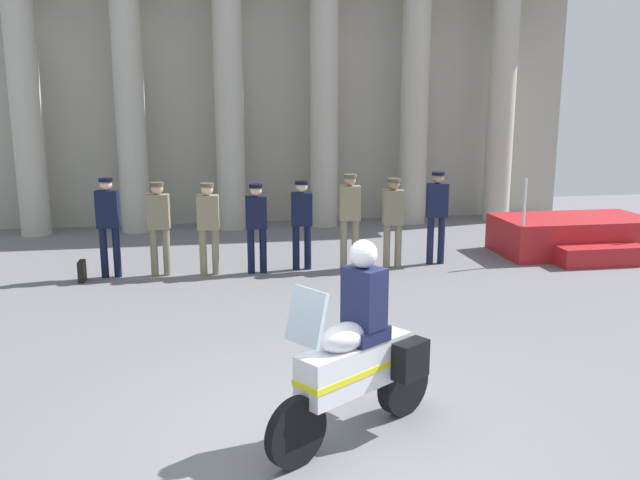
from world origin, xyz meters
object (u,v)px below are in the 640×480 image
at_px(officer_in_row_1, 159,221).
at_px(officer_in_row_4, 302,218).
at_px(officer_in_row_6, 393,216).
at_px(briefcase_on_ground, 82,271).
at_px(officer_in_row_5, 350,213).
at_px(motorcycle_with_rider, 360,357).
at_px(officer_in_row_7, 437,210).
at_px(officer_in_row_2, 208,221).
at_px(officer_in_row_0, 108,219).
at_px(reviewing_stand, 574,237).
at_px(officer_in_row_3, 256,221).

xyz_separation_m(officer_in_row_1, officer_in_row_4, (2.56, 0.01, -0.02)).
bearing_deg(officer_in_row_6, briefcase_on_ground, 5.43).
height_order(officer_in_row_4, officer_in_row_5, officer_in_row_5).
xyz_separation_m(officer_in_row_6, motorcycle_with_rider, (-2.04, -6.15, -0.19)).
relative_size(officer_in_row_5, officer_in_row_7, 1.00).
bearing_deg(officer_in_row_7, officer_in_row_2, 6.22).
height_order(officer_in_row_0, officer_in_row_6, officer_in_row_0).
bearing_deg(officer_in_row_1, reviewing_stand, -172.66).
xyz_separation_m(officer_in_row_1, officer_in_row_3, (1.72, -0.11, -0.04)).
bearing_deg(officer_in_row_3, officer_in_row_6, -175.47).
relative_size(officer_in_row_1, officer_in_row_3, 1.04).
relative_size(officer_in_row_5, motorcycle_with_rider, 0.93).
bearing_deg(officer_in_row_4, officer_in_row_1, 5.25).
distance_m(reviewing_stand, motorcycle_with_rider, 8.93).
distance_m(officer_in_row_7, motorcycle_with_rider, 6.94).
relative_size(officer_in_row_1, officer_in_row_2, 1.01).
distance_m(officer_in_row_0, motorcycle_with_rider, 7.01).
distance_m(officer_in_row_1, officer_in_row_5, 3.44).
distance_m(reviewing_stand, officer_in_row_6, 4.03).
bearing_deg(officer_in_row_4, officer_in_row_7, -174.95).
xyz_separation_m(officer_in_row_0, officer_in_row_6, (5.11, -0.15, -0.06)).
height_order(officer_in_row_6, motorcycle_with_rider, motorcycle_with_rider).
relative_size(officer_in_row_2, officer_in_row_7, 0.94).
distance_m(officer_in_row_6, officer_in_row_7, 0.91).
bearing_deg(reviewing_stand, briefcase_on_ground, -177.02).
bearing_deg(officer_in_row_0, officer_in_row_4, -175.06).
distance_m(officer_in_row_7, briefcase_on_ground, 6.53).
bearing_deg(officer_in_row_3, officer_in_row_0, 2.22).
distance_m(officer_in_row_2, officer_in_row_6, 3.38).
distance_m(officer_in_row_4, officer_in_row_5, 0.89).
height_order(officer_in_row_0, officer_in_row_1, officer_in_row_0).
relative_size(officer_in_row_0, officer_in_row_6, 1.05).
relative_size(reviewing_stand, briefcase_on_ground, 8.53).
relative_size(officer_in_row_4, officer_in_row_7, 0.94).
relative_size(officer_in_row_5, officer_in_row_6, 1.05).
height_order(officer_in_row_5, motorcycle_with_rider, motorcycle_with_rider).
height_order(officer_in_row_5, officer_in_row_7, officer_in_row_5).
bearing_deg(officer_in_row_2, briefcase_on_ground, 7.48).
xyz_separation_m(officer_in_row_4, motorcycle_with_rider, (-0.35, -6.29, -0.18)).
distance_m(officer_in_row_0, officer_in_row_7, 6.01).
distance_m(officer_in_row_0, officer_in_row_1, 0.86).
xyz_separation_m(officer_in_row_4, officer_in_row_7, (2.59, -0.00, 0.07)).
xyz_separation_m(officer_in_row_0, officer_in_row_1, (0.86, -0.02, -0.05)).
distance_m(officer_in_row_5, officer_in_row_7, 1.71).
bearing_deg(officer_in_row_1, officer_in_row_5, -176.52).
height_order(officer_in_row_3, briefcase_on_ground, officer_in_row_3).
xyz_separation_m(officer_in_row_2, officer_in_row_6, (3.38, -0.06, 0.01)).
distance_m(officer_in_row_5, motorcycle_with_rider, 6.31).
xyz_separation_m(officer_in_row_5, officer_in_row_6, (0.81, -0.04, -0.06)).
bearing_deg(motorcycle_with_rider, officer_in_row_5, -135.33).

